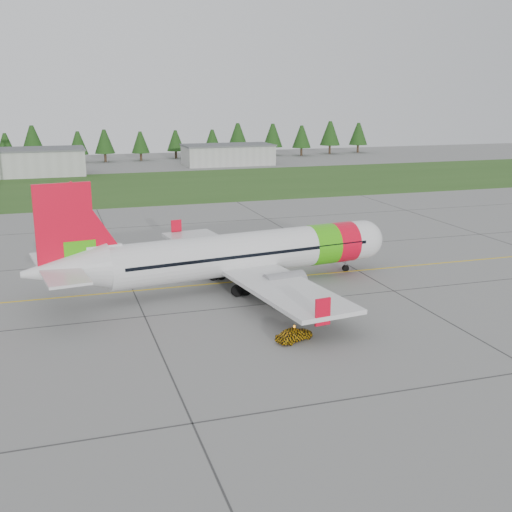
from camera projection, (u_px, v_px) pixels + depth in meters
name	position (u px, v px, depth m)	size (l,w,h in m)	color
ground	(301.00, 300.00, 61.51)	(320.00, 320.00, 0.00)	gray
aircraft	(239.00, 254.00, 65.32)	(38.47, 35.77, 11.68)	silver
follow_me_car	(294.00, 321.00, 51.13)	(1.33, 1.13, 3.31)	#E3A50C
grass_strip	(160.00, 186.00, 137.19)	(320.00, 50.00, 0.03)	#30561E
taxi_guideline	(274.00, 278.00, 68.89)	(120.00, 0.25, 0.02)	gold
hangar_west	(15.00, 163.00, 153.43)	(32.00, 14.00, 6.00)	#A8A8A3
hangar_east	(228.00, 155.00, 177.16)	(24.00, 12.00, 5.20)	#A8A8A3
treeline	(127.00, 143.00, 187.64)	(160.00, 8.00, 10.00)	#1C3F14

